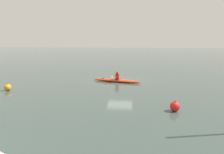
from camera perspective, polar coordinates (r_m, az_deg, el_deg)
The scene contains 5 objects.
ground_plane at distance 20.25m, azimuth 2.28°, elevation -1.11°, with size 160.00×160.00×0.00m, color #384742.
kayak at distance 19.66m, azimuth 1.38°, elevation -1.02°, with size 4.83×1.76×0.30m.
kayaker at distance 19.56m, azimuth 1.47°, elevation 0.34°, with size 0.69×2.29×0.79m.
mooring_buoy_channel_marker at distance 18.49m, azimuth -27.36°, elevation -2.59°, with size 0.54×0.54×0.58m.
mooring_buoy_white_far at distance 12.38m, azimuth 17.33°, elevation -7.92°, with size 0.58×0.58×0.62m.
Camera 1 is at (-0.95, 19.80, 4.13)m, focal length 32.39 mm.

